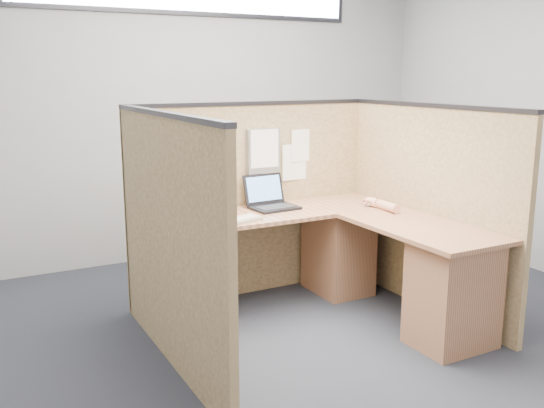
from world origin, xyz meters
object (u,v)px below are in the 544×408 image
laptop (270,200)px  keyboard (234,221)px  mouse (370,203)px  l_desk (321,265)px

laptop → keyboard: size_ratio=0.82×
laptop → keyboard: laptop is taller
laptop → mouse: 0.78m
l_desk → mouse: mouse is taller
l_desk → laptop: (-0.14, 0.52, 0.40)m
l_desk → keyboard: bearing=162.2°
laptop → mouse: (0.71, -0.33, -0.04)m
l_desk → laptop: laptop is taller
laptop → mouse: laptop is taller
keyboard → mouse: mouse is taller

